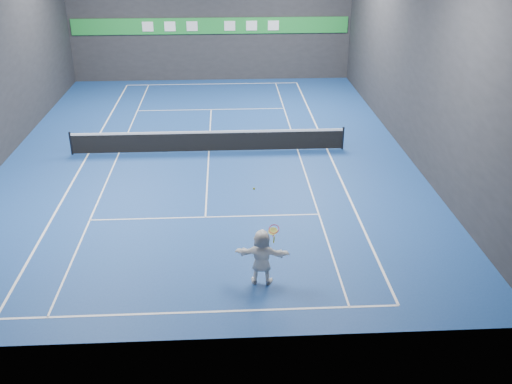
{
  "coord_description": "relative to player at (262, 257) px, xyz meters",
  "views": [
    {
      "loc": [
        0.83,
        -24.54,
        9.7
      ],
      "look_at": [
        1.76,
        -7.52,
        1.5
      ],
      "focal_mm": 40.0,
      "sensor_mm": 36.0,
      "label": 1
    }
  ],
  "objects": [
    {
      "name": "ground",
      "position": [
        -1.76,
        10.55,
        -0.87
      ],
      "size": [
        26.0,
        26.0,
        0.0
      ],
      "primitive_type": "plane",
      "color": "navy",
      "rests_on": "ground"
    },
    {
      "name": "wall_back",
      "position": [
        -1.76,
        23.55,
        3.63
      ],
      "size": [
        18.0,
        0.1,
        9.0
      ],
      "primitive_type": "cube",
      "color": "#252528",
      "rests_on": "ground"
    },
    {
      "name": "wall_front",
      "position": [
        -1.76,
        -2.45,
        3.63
      ],
      "size": [
        18.0,
        0.1,
        9.0
      ],
      "primitive_type": "cube",
      "color": "#252528",
      "rests_on": "ground"
    },
    {
      "name": "wall_right",
      "position": [
        7.24,
        10.55,
        3.63
      ],
      "size": [
        0.1,
        26.0,
        9.0
      ],
      "primitive_type": "cube",
      "color": "#252528",
      "rests_on": "ground"
    },
    {
      "name": "baseline_near",
      "position": [
        -1.76,
        -1.34,
        -0.86
      ],
      "size": [
        10.98,
        0.08,
        0.01
      ],
      "primitive_type": "cube",
      "color": "white",
      "rests_on": "ground"
    },
    {
      "name": "baseline_far",
      "position": [
        -1.76,
        22.44,
        -0.86
      ],
      "size": [
        10.98,
        0.08,
        0.01
      ],
      "primitive_type": "cube",
      "color": "white",
      "rests_on": "ground"
    },
    {
      "name": "sideline_doubles_left",
      "position": [
        -7.25,
        10.55,
        -0.86
      ],
      "size": [
        0.08,
        23.78,
        0.01
      ],
      "primitive_type": "cube",
      "color": "white",
      "rests_on": "ground"
    },
    {
      "name": "sideline_doubles_right",
      "position": [
        3.73,
        10.55,
        -0.86
      ],
      "size": [
        0.08,
        23.78,
        0.01
      ],
      "primitive_type": "cube",
      "color": "white",
      "rests_on": "ground"
    },
    {
      "name": "sideline_singles_left",
      "position": [
        -5.87,
        10.55,
        -0.86
      ],
      "size": [
        0.06,
        23.78,
        0.01
      ],
      "primitive_type": "cube",
      "color": "white",
      "rests_on": "ground"
    },
    {
      "name": "sideline_singles_right",
      "position": [
        2.35,
        10.55,
        -0.86
      ],
      "size": [
        0.06,
        23.78,
        0.01
      ],
      "primitive_type": "cube",
      "color": "white",
      "rests_on": "ground"
    },
    {
      "name": "service_line_near",
      "position": [
        -1.76,
        4.15,
        -0.86
      ],
      "size": [
        8.23,
        0.06,
        0.01
      ],
      "primitive_type": "cube",
      "color": "white",
      "rests_on": "ground"
    },
    {
      "name": "service_line_far",
      "position": [
        -1.76,
        16.95,
        -0.86
      ],
      "size": [
        8.23,
        0.06,
        0.01
      ],
      "primitive_type": "cube",
      "color": "white",
      "rests_on": "ground"
    },
    {
      "name": "center_service_line",
      "position": [
        -1.76,
        10.55,
        -0.86
      ],
      "size": [
        0.06,
        12.8,
        0.01
      ],
      "primitive_type": "cube",
      "color": "white",
      "rests_on": "ground"
    },
    {
      "name": "player",
      "position": [
        0.0,
        0.0,
        0.0
      ],
      "size": [
        1.67,
        0.75,
        1.73
      ],
      "primitive_type": "imported",
      "rotation": [
        0.0,
        0.0,
        2.99
      ],
      "color": "white",
      "rests_on": "ground"
    },
    {
      "name": "tennis_ball",
      "position": [
        -0.22,
        0.08,
        2.16
      ],
      "size": [
        0.07,
        0.07,
        0.07
      ],
      "primitive_type": "sphere",
      "color": "#CBD824",
      "rests_on": "player"
    },
    {
      "name": "tennis_net",
      "position": [
        -1.76,
        10.55,
        -0.33
      ],
      "size": [
        12.5,
        0.1,
        1.07
      ],
      "color": "black",
      "rests_on": "ground"
    },
    {
      "name": "sponsor_banner",
      "position": [
        -1.76,
        23.48,
        2.63
      ],
      "size": [
        17.64,
        0.11,
        1.0
      ],
      "color": "#1E8C32",
      "rests_on": "wall_back"
    },
    {
      "name": "tennis_racket",
      "position": [
        0.35,
        0.05,
        0.83
      ],
      "size": [
        0.43,
        0.38,
        0.58
      ],
      "color": "red",
      "rests_on": "player"
    }
  ]
}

